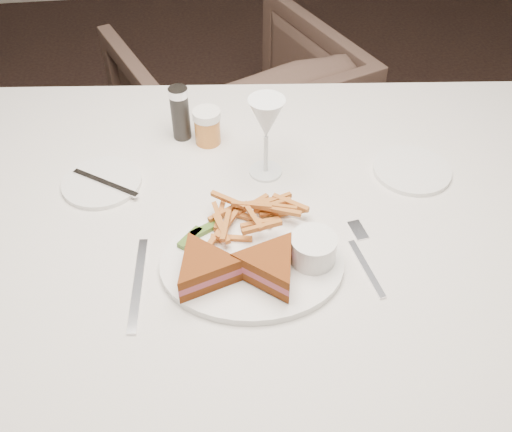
{
  "coord_description": "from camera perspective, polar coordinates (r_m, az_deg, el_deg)",
  "views": [
    {
      "loc": [
        0.18,
        -1.16,
        1.51
      ],
      "look_at": [
        0.28,
        -0.43,
        0.8
      ],
      "focal_mm": 40.0,
      "sensor_mm": 36.0,
      "label": 1
    }
  ],
  "objects": [
    {
      "name": "table",
      "position": [
        1.38,
        -0.28,
        -11.4
      ],
      "size": [
        1.54,
        1.11,
        0.75
      ],
      "primitive_type": "cube",
      "rotation": [
        0.0,
        0.0,
        -0.11
      ],
      "color": "silver",
      "rests_on": "ground"
    },
    {
      "name": "chair_far",
      "position": [
        2.06,
        -2.05,
        10.09
      ],
      "size": [
        0.89,
        0.87,
        0.72
      ],
      "primitive_type": "imported",
      "rotation": [
        0.0,
        0.0,
        3.52
      ],
      "color": "#4A362D",
      "rests_on": "ground"
    },
    {
      "name": "table_setting",
      "position": [
        1.04,
        -0.63,
        0.1
      ],
      "size": [
        0.8,
        0.62,
        0.18
      ],
      "color": "white",
      "rests_on": "table"
    },
    {
      "name": "ground",
      "position": [
        1.91,
        -10.19,
        -9.22
      ],
      "size": [
        5.0,
        5.0,
        0.0
      ],
      "primitive_type": "plane",
      "color": "black",
      "rests_on": "ground"
    }
  ]
}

